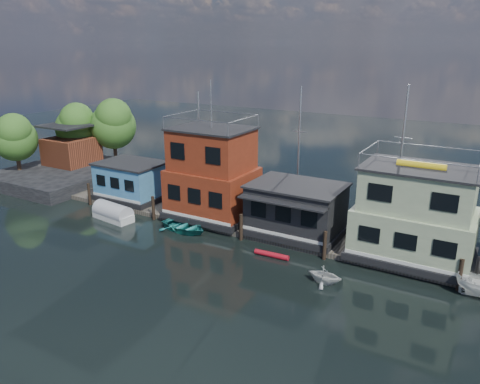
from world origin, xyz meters
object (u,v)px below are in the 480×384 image
Objects in this scene: houseboat_blue at (132,181)px; houseboat_green at (415,215)px; tarp_runabout at (113,213)px; dinghy_white at (325,275)px; houseboat_dark at (296,209)px; houseboat_red at (212,175)px; red_kayak at (272,255)px; dinghy_teal at (184,226)px.

houseboat_blue is 0.76× the size of houseboat_green.
tarp_runabout reaches higher than dinghy_white.
houseboat_blue is 17.50m from houseboat_dark.
houseboat_red is at bearing 179.86° from houseboat_dark.
houseboat_green is at bearing 23.81° from red_kayak.
houseboat_blue is 0.86× the size of houseboat_dark.
dinghy_white is at bearing -93.25° from dinghy_teal.
dinghy_teal is at bearing -21.83° from houseboat_blue.
red_kayak is (17.53, -4.40, -2.01)m from houseboat_blue.
houseboat_red is 2.73× the size of dinghy_teal.
red_kayak is at bearing -28.72° from houseboat_red.
houseboat_red is 1.60× the size of houseboat_dark.
tarp_runabout reaches higher than red_kayak.
houseboat_blue is 0.54× the size of houseboat_red.
tarp_runabout is (-15.68, -4.55, -1.81)m from houseboat_dark.
houseboat_blue is 2.40× the size of red_kayak.
houseboat_green is 10.54m from red_kayak.
dinghy_teal is at bearing -168.43° from houseboat_green.
houseboat_green is at bearing 0.12° from houseboat_dark.
houseboat_green is at bearing 18.21° from tarp_runabout.
red_kayak is at bearing -14.09° from houseboat_blue.
houseboat_red reaches higher than red_kayak.
houseboat_red is 4.44× the size of red_kayak.
red_kayak is (0.03, -4.38, -2.22)m from houseboat_dark.
red_kayak is at bearing -89.65° from houseboat_dark.
houseboat_dark is 3.20× the size of dinghy_white.
houseboat_dark is 16.43m from tarp_runabout.
dinghy_white is at bearing -25.85° from houseboat_red.
dinghy_white is at bearing -124.28° from houseboat_green.
red_kayak is 1.15× the size of dinghy_white.
houseboat_blue reaches higher than red_kayak.
houseboat_blue reaches higher than tarp_runabout.
red_kayak is 5.10m from dinghy_white.
houseboat_green is 3.63× the size of dinghy_white.
dinghy_white is at bearing -52.24° from houseboat_dark.
houseboat_red is at bearing -0.76° from dinghy_teal.
houseboat_green reaches higher than houseboat_blue.
houseboat_red is 9.95m from red_kayak.
tarp_runabout is at bearing 178.31° from red_kayak.
dinghy_white is (20.46, -1.62, -0.00)m from tarp_runabout.
houseboat_green is at bearing 0.00° from houseboat_red.
dinghy_white reaches higher than dinghy_teal.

